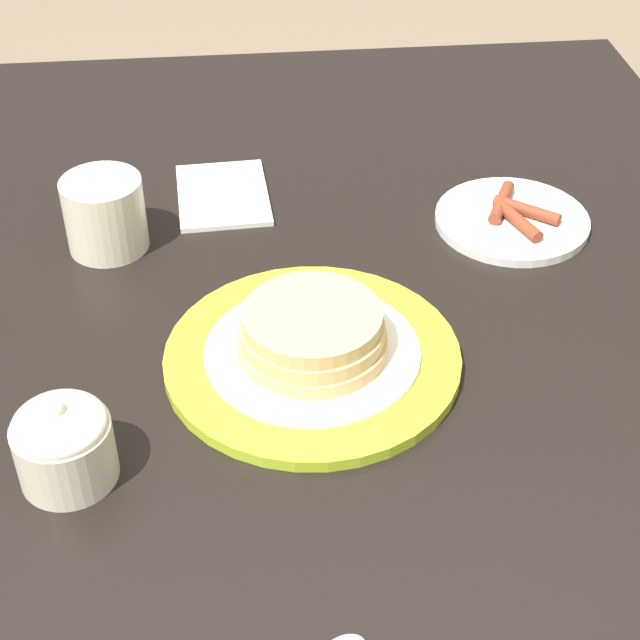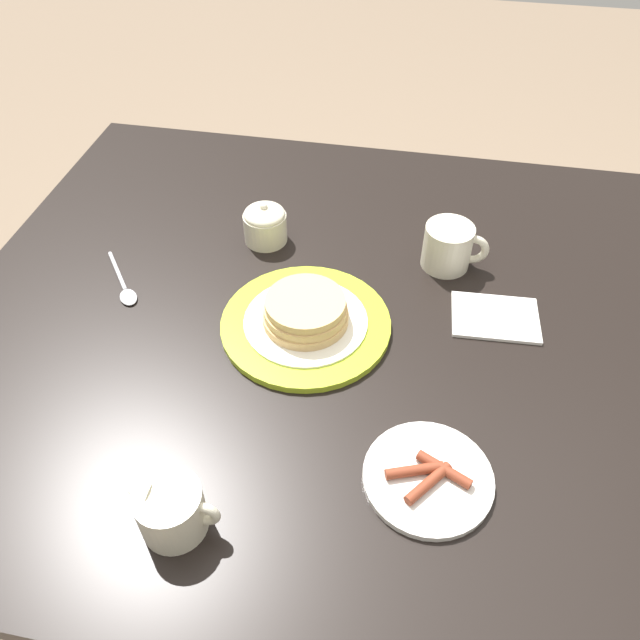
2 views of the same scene
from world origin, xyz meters
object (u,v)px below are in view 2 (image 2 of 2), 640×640
creamer_pitcher (170,509)px  napkin (495,317)px  side_plate_bacon (428,477)px  sugar_bowl (265,223)px  pancake_plate (306,318)px  spoon (124,288)px  coffee_mug (449,246)px

creamer_pitcher → napkin: bearing=48.3°
side_plate_bacon → sugar_bowl: 0.56m
side_plate_bacon → sugar_bowl: bearing=126.2°
pancake_plate → spoon: pancake_plate is taller
coffee_mug → napkin: size_ratio=0.79×
side_plate_bacon → pancake_plate: bearing=131.1°
pancake_plate → side_plate_bacon: 0.32m
pancake_plate → napkin: size_ratio=1.89×
side_plate_bacon → spoon: (-0.54, 0.27, -0.00)m
coffee_mug → creamer_pitcher: size_ratio=0.99×
side_plate_bacon → coffee_mug: bearing=89.6°
side_plate_bacon → creamer_pitcher: size_ratio=1.47×
coffee_mug → creamer_pitcher: bearing=-118.5°
side_plate_bacon → spoon: 0.60m
coffee_mug → spoon: bearing=-162.6°
napkin → spoon: bearing=-175.8°
side_plate_bacon → napkin: 0.33m
creamer_pitcher → sugar_bowl: 0.57m
creamer_pitcher → sugar_bowl: (-0.03, 0.57, 0.00)m
creamer_pitcher → sugar_bowl: same height
creamer_pitcher → spoon: size_ratio=0.88×
creamer_pitcher → spoon: bearing=120.8°
napkin → spoon: size_ratio=1.11×
spoon → sugar_bowl: bearing=41.0°
creamer_pitcher → sugar_bowl: size_ratio=1.43×
coffee_mug → sugar_bowl: size_ratio=1.41×
pancake_plate → napkin: 0.31m
sugar_bowl → spoon: bearing=-139.0°
pancake_plate → sugar_bowl: 0.24m
sugar_bowl → napkin: size_ratio=0.56×
spoon → napkin: bearing=4.2°
pancake_plate → coffee_mug: bearing=42.8°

